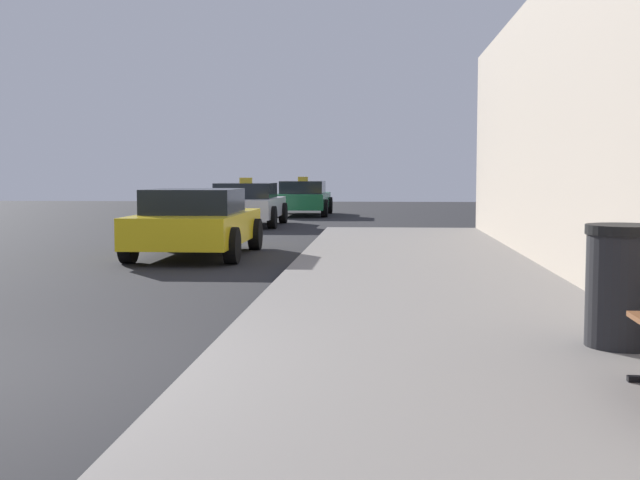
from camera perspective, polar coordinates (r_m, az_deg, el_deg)
The scene contains 5 objects.
sidewalk at distance 6.00m, azimuth 9.97°, elevation -9.84°, with size 4.00×32.00×0.15m, color gray.
trash_bin at distance 7.24m, azimuth 20.06°, elevation -2.92°, with size 0.64×0.64×1.00m.
car_yellow at distance 15.84m, azimuth -8.45°, elevation 1.22°, with size 2.04×4.17×1.27m.
car_white at distance 24.88m, azimuth -5.01°, elevation 2.46°, with size 2.06×4.14×1.43m.
car_green at distance 30.96m, azimuth -1.15°, elevation 2.89°, with size 1.98×4.38×1.43m.
Camera 1 is at (3.39, -5.79, 1.56)m, focal length 46.89 mm.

